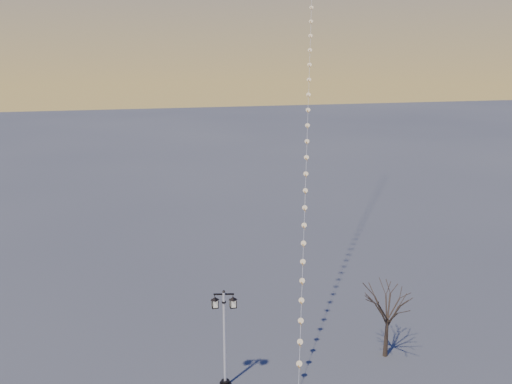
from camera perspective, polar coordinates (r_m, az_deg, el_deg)
name	(u,v)px	position (r m, az deg, el deg)	size (l,w,h in m)	color
street_lamp	(224,334)	(27.43, -3.41, -15.02)	(1.33, 0.66, 5.33)	black
bare_tree	(388,308)	(30.75, 14.03, -12.03)	(2.55, 2.55, 4.23)	#31261C
kite_train	(311,17)	(40.04, 5.92, 18.26)	(12.04, 31.35, 38.44)	black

